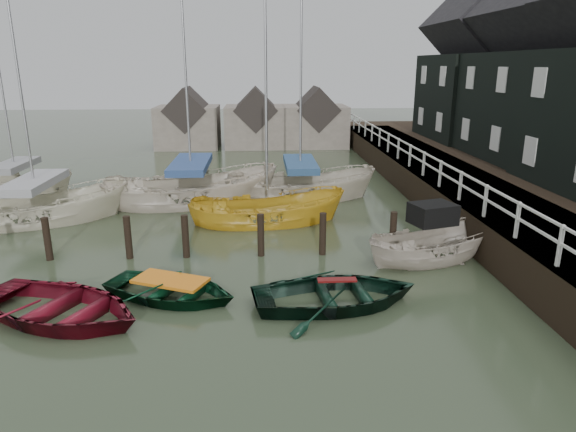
{
  "coord_description": "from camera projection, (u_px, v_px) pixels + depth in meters",
  "views": [
    {
      "loc": [
        1.18,
        -12.62,
        5.97
      ],
      "look_at": [
        2.06,
        2.74,
        1.4
      ],
      "focal_mm": 32.0,
      "sensor_mm": 36.0,
      "label": 1
    }
  ],
  "objects": [
    {
      "name": "sailboat_e",
      "position": [
        18.0,
        193.0,
        24.44
      ],
      "size": [
        6.43,
        3.84,
        9.59
      ],
      "rotation": [
        0.0,
        0.0,
        1.29
      ],
      "color": "beige",
      "rests_on": "ground"
    },
    {
      "name": "sailboat_a",
      "position": [
        39.0,
        220.0,
        20.22
      ],
      "size": [
        7.37,
        4.67,
        11.36
      ],
      "rotation": [
        0.0,
        0.0,
        1.9
      ],
      "color": "beige",
      "rests_on": "ground"
    },
    {
      "name": "sailboat_c",
      "position": [
        268.0,
        222.0,
        20.16
      ],
      "size": [
        6.29,
        2.83,
        10.47
      ],
      "rotation": [
        0.0,
        0.0,
        1.66
      ],
      "color": "gold",
      "rests_on": "ground"
    },
    {
      "name": "motorboat",
      "position": [
        431.0,
        258.0,
        16.22
      ],
      "size": [
        4.78,
        2.92,
        2.67
      ],
      "rotation": [
        0.0,
        0.0,
        1.87
      ],
      "color": "#C0B3A4",
      "rests_on": "ground"
    },
    {
      "name": "rowboat_dkgreen",
      "position": [
        336.0,
        305.0,
        13.25
      ],
      "size": [
        4.67,
        3.61,
        0.89
      ],
      "primitive_type": "imported",
      "rotation": [
        0.0,
        0.0,
        1.7
      ],
      "color": "black",
      "rests_on": "ground"
    },
    {
      "name": "sailboat_d",
      "position": [
        300.0,
        197.0,
        23.78
      ],
      "size": [
        6.95,
        2.68,
        12.15
      ],
      "rotation": [
        0.0,
        0.0,
        1.58
      ],
      "color": "beige",
      "rests_on": "ground"
    },
    {
      "name": "rowboat_red",
      "position": [
        61.0,
        319.0,
        12.5
      ],
      "size": [
        5.51,
        4.9,
        0.94
      ],
      "primitive_type": "imported",
      "rotation": [
        0.0,
        0.0,
        1.12
      ],
      "color": "#5E0D1A",
      "rests_on": "ground"
    },
    {
      "name": "sailboat_b",
      "position": [
        193.0,
        202.0,
        22.9
      ],
      "size": [
        8.13,
        4.35,
        13.09
      ],
      "rotation": [
        0.0,
        0.0,
        1.77
      ],
      "color": "beige",
      "rests_on": "ground"
    },
    {
      "name": "rowboat_green",
      "position": [
        172.0,
        298.0,
        13.63
      ],
      "size": [
        4.42,
        3.87,
        0.76
      ],
      "primitive_type": "imported",
      "rotation": [
        0.0,
        0.0,
        1.16
      ],
      "color": "black",
      "rests_on": "ground"
    },
    {
      "name": "ground",
      "position": [
        217.0,
        296.0,
        13.72
      ],
      "size": [
        120.0,
        120.0,
        0.0
      ],
      "primitive_type": "plane",
      "color": "#333D27",
      "rests_on": "ground"
    },
    {
      "name": "far_sheds",
      "position": [
        254.0,
        122.0,
        38.11
      ],
      "size": [
        14.0,
        4.08,
        4.39
      ],
      "color": "#665B51",
      "rests_on": "ground"
    },
    {
      "name": "land_strip",
      "position": [
        553.0,
        196.0,
        24.11
      ],
      "size": [
        14.0,
        38.0,
        1.5
      ],
      "primitive_type": "cube",
      "color": "black",
      "rests_on": "ground"
    },
    {
      "name": "mooring_pilings",
      "position": [
        188.0,
        242.0,
        16.38
      ],
      "size": [
        13.72,
        0.22,
        1.8
      ],
      "color": "black",
      "rests_on": "ground"
    },
    {
      "name": "pier",
      "position": [
        440.0,
        183.0,
        23.6
      ],
      "size": [
        3.04,
        32.0,
        2.7
      ],
      "color": "black",
      "rests_on": "ground"
    }
  ]
}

